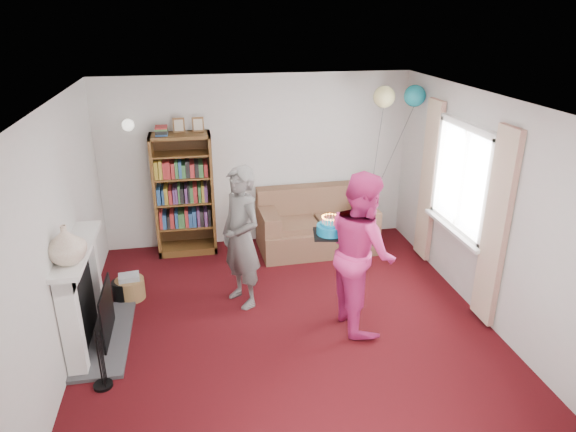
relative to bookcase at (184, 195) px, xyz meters
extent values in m
plane|color=black|center=(1.09, -2.30, -0.86)|extent=(5.00, 5.00, 0.00)
cube|color=silver|center=(1.09, 0.21, 0.39)|extent=(4.50, 0.02, 2.50)
cube|color=silver|center=(-1.17, -2.30, 0.39)|extent=(0.02, 5.00, 2.50)
cube|color=silver|center=(3.35, -2.30, 0.39)|extent=(0.02, 5.00, 2.50)
cube|color=white|center=(1.09, -2.30, 1.64)|extent=(4.50, 5.00, 0.01)
cube|color=#3F3F42|center=(-0.91, -2.10, -0.84)|extent=(0.55, 1.40, 0.04)
cube|color=white|center=(-1.06, -2.65, -0.33)|extent=(0.18, 0.14, 1.06)
cube|color=white|center=(-1.06, -1.55, -0.33)|extent=(0.18, 0.14, 1.06)
cube|color=white|center=(-1.06, -2.10, 0.14)|extent=(0.18, 1.24, 0.16)
cube|color=white|center=(-1.03, -2.10, 0.24)|extent=(0.28, 1.35, 0.05)
cube|color=black|center=(-1.08, -2.10, -0.38)|extent=(0.10, 0.80, 0.86)
cube|color=black|center=(-0.84, -2.10, -0.53)|extent=(0.02, 0.70, 0.60)
cylinder|color=black|center=(-0.81, -2.88, -0.54)|extent=(0.18, 0.18, 0.64)
cylinder|color=black|center=(-0.78, -1.30, -0.73)|extent=(0.26, 0.26, 0.26)
cube|color=white|center=(3.30, -1.70, 1.21)|extent=(0.08, 1.30, 0.08)
cube|color=white|center=(3.30, -1.70, -0.04)|extent=(0.08, 1.30, 0.08)
cube|color=white|center=(3.33, -1.70, 0.59)|extent=(0.01, 1.15, 1.20)
cube|color=white|center=(3.27, -1.70, -0.07)|extent=(0.14, 1.32, 0.04)
cube|color=beige|center=(3.29, -2.52, 0.29)|extent=(0.07, 0.38, 2.20)
cube|color=beige|center=(3.29, -0.88, 0.29)|extent=(0.07, 0.38, 2.20)
cylinder|color=gold|center=(-0.66, 0.15, 1.04)|extent=(0.04, 0.12, 0.04)
sphere|color=white|center=(-0.66, 0.06, 1.02)|extent=(0.16, 0.16, 0.16)
cube|color=#472B14|center=(0.00, 0.16, 0.01)|extent=(0.83, 0.04, 1.75)
cube|color=brown|center=(-0.39, -0.03, 0.01)|extent=(0.04, 0.42, 1.75)
cube|color=brown|center=(0.40, -0.03, 0.01)|extent=(0.04, 0.42, 1.75)
cube|color=brown|center=(0.00, -0.03, 0.87)|extent=(0.83, 0.42, 0.04)
cube|color=brown|center=(0.00, -0.03, -0.81)|extent=(0.83, 0.42, 0.10)
cube|color=brown|center=(0.00, -0.03, -0.45)|extent=(0.75, 0.38, 0.03)
cube|color=brown|center=(0.00, -0.03, -0.08)|extent=(0.75, 0.38, 0.02)
cube|color=brown|center=(0.00, -0.03, 0.29)|extent=(0.75, 0.38, 0.02)
cube|color=brown|center=(0.00, -0.03, 0.61)|extent=(0.75, 0.38, 0.02)
cube|color=maroon|center=(-0.23, -0.05, 0.95)|extent=(0.16, 0.22, 0.12)
cube|color=brown|center=(0.00, 0.02, 1.00)|extent=(0.16, 0.02, 0.20)
cube|color=brown|center=(0.26, 0.02, 1.00)|extent=(0.16, 0.02, 0.20)
cube|color=brown|center=(1.88, -0.30, -0.67)|extent=(1.67, 0.88, 0.39)
cube|color=brown|center=(1.88, 0.02, -0.32)|extent=(1.67, 0.24, 0.69)
cube|color=brown|center=(1.16, -0.30, -0.47)|extent=(0.24, 0.83, 0.54)
cube|color=brown|center=(2.59, -0.30, -0.47)|extent=(0.24, 0.83, 0.54)
cube|color=brown|center=(1.50, -0.38, -0.44)|extent=(0.71, 0.58, 0.12)
cube|color=brown|center=(2.25, -0.38, -0.44)|extent=(0.71, 0.58, 0.12)
cylinder|color=olive|center=(-0.70, -1.27, -0.73)|extent=(0.35, 0.35, 0.26)
cube|color=beige|center=(-0.70, -1.27, -0.57)|extent=(0.24, 0.19, 0.06)
imported|color=black|center=(0.65, -1.60, -0.01)|extent=(0.66, 0.74, 1.71)
imported|color=#CB2871|center=(1.89, -2.27, 0.03)|extent=(0.73, 0.91, 1.78)
cube|color=black|center=(1.59, -2.06, 0.16)|extent=(0.36, 0.36, 0.02)
cylinder|color=#0E74A4|center=(1.59, -2.06, 0.22)|extent=(0.30, 0.30, 0.10)
cylinder|color=#0E74A4|center=(1.59, -2.06, 0.28)|extent=(0.22, 0.22, 0.04)
cylinder|color=#EE6A87|center=(1.68, -2.06, 0.31)|extent=(0.01, 0.01, 0.09)
sphere|color=orange|center=(1.68, -2.06, 0.36)|extent=(0.02, 0.02, 0.02)
cylinder|color=#EE6A87|center=(1.68, -2.02, 0.31)|extent=(0.01, 0.01, 0.09)
sphere|color=orange|center=(1.68, -2.02, 0.36)|extent=(0.02, 0.02, 0.02)
cylinder|color=#EE6A87|center=(1.66, -2.00, 0.31)|extent=(0.01, 0.01, 0.09)
sphere|color=orange|center=(1.66, -2.00, 0.36)|extent=(0.02, 0.02, 0.02)
cylinder|color=#EE6A87|center=(1.63, -1.98, 0.31)|extent=(0.01, 0.01, 0.09)
sphere|color=orange|center=(1.63, -1.98, 0.36)|extent=(0.02, 0.02, 0.02)
cylinder|color=#EE6A87|center=(1.60, -1.97, 0.31)|extent=(0.01, 0.01, 0.09)
sphere|color=orange|center=(1.60, -1.97, 0.36)|extent=(0.02, 0.02, 0.02)
cylinder|color=#EE6A87|center=(1.57, -1.97, 0.31)|extent=(0.01, 0.01, 0.09)
sphere|color=orange|center=(1.57, -1.97, 0.36)|extent=(0.02, 0.02, 0.02)
cylinder|color=#EE6A87|center=(1.54, -1.98, 0.31)|extent=(0.01, 0.01, 0.09)
sphere|color=orange|center=(1.54, -1.98, 0.36)|extent=(0.02, 0.02, 0.02)
cylinder|color=#EE6A87|center=(1.52, -2.01, 0.31)|extent=(0.01, 0.01, 0.09)
sphere|color=orange|center=(1.52, -2.01, 0.36)|extent=(0.02, 0.02, 0.02)
cylinder|color=#EE6A87|center=(1.50, -2.04, 0.31)|extent=(0.01, 0.01, 0.09)
sphere|color=orange|center=(1.50, -2.04, 0.36)|extent=(0.02, 0.02, 0.02)
cylinder|color=#EE6A87|center=(1.50, -2.07, 0.31)|extent=(0.01, 0.01, 0.09)
sphere|color=orange|center=(1.50, -2.07, 0.36)|extent=(0.02, 0.02, 0.02)
cylinder|color=#EE6A87|center=(1.52, -2.10, 0.31)|extent=(0.01, 0.01, 0.09)
sphere|color=orange|center=(1.52, -2.10, 0.36)|extent=(0.02, 0.02, 0.02)
cylinder|color=#EE6A87|center=(1.54, -2.13, 0.31)|extent=(0.01, 0.01, 0.09)
sphere|color=orange|center=(1.54, -2.13, 0.36)|extent=(0.02, 0.02, 0.02)
cylinder|color=#EE6A87|center=(1.57, -2.14, 0.31)|extent=(0.01, 0.01, 0.09)
sphere|color=orange|center=(1.57, -2.14, 0.36)|extent=(0.02, 0.02, 0.02)
cylinder|color=#EE6A87|center=(1.60, -2.15, 0.31)|extent=(0.01, 0.01, 0.09)
sphere|color=orange|center=(1.60, -2.15, 0.36)|extent=(0.02, 0.02, 0.02)
cylinder|color=#EE6A87|center=(1.63, -2.14, 0.31)|extent=(0.01, 0.01, 0.09)
sphere|color=orange|center=(1.63, -2.14, 0.36)|extent=(0.02, 0.02, 0.02)
cylinder|color=#EE6A87|center=(1.66, -2.12, 0.31)|extent=(0.01, 0.01, 0.09)
sphere|color=orange|center=(1.66, -2.12, 0.36)|extent=(0.02, 0.02, 0.02)
cylinder|color=#EE6A87|center=(1.68, -2.09, 0.31)|extent=(0.01, 0.01, 0.09)
sphere|color=orange|center=(1.68, -2.09, 0.36)|extent=(0.02, 0.02, 0.02)
sphere|color=#3F3F3F|center=(2.59, -0.50, -0.19)|extent=(0.02, 0.02, 0.02)
sphere|color=teal|center=(3.20, -0.36, 1.36)|extent=(0.30, 0.30, 0.30)
sphere|color=#F9F498|center=(2.76, -0.36, 1.36)|extent=(0.30, 0.30, 0.30)
imported|color=beige|center=(-1.03, -2.45, 0.45)|extent=(0.40, 0.40, 0.37)
camera|label=1|loc=(0.19, -7.03, 2.46)|focal=32.00mm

